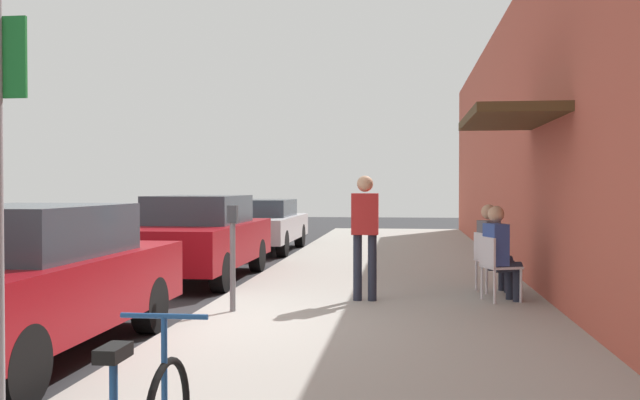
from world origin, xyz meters
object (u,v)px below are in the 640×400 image
(seated_patron_0, at_px, (500,250))
(seated_patron_1, at_px, (492,245))
(cafe_chair_0, at_px, (496,264))
(parked_car_1, at_px, (198,237))
(parking_meter, at_px, (233,250))
(cafe_chair_1, at_px, (488,258))
(parked_car_2, at_px, (262,224))
(pedestrian_standing, at_px, (365,227))
(parked_car_0, at_px, (21,281))

(seated_patron_0, relative_size, seated_patron_1, 1.00)
(cafe_chair_0, bearing_deg, parked_car_1, 153.39)
(parking_meter, bearing_deg, cafe_chair_1, 30.90)
(parked_car_1, xyz_separation_m, parked_car_2, (0.00, 5.56, -0.07))
(seated_patron_0, bearing_deg, parked_car_2, 121.79)
(parked_car_1, distance_m, parked_car_2, 5.56)
(seated_patron_0, xyz_separation_m, pedestrian_standing, (-1.82, -0.19, 0.30))
(cafe_chair_1, bearing_deg, parked_car_1, 161.66)
(seated_patron_1, bearing_deg, cafe_chair_1, -162.89)
(cafe_chair_0, relative_size, seated_patron_1, 0.67)
(parked_car_2, xyz_separation_m, cafe_chair_0, (4.90, -8.01, -0.08))
(seated_patron_0, height_order, seated_patron_1, same)
(seated_patron_0, bearing_deg, seated_patron_1, 90.02)
(parked_car_0, height_order, parked_car_2, parked_car_0)
(parked_car_0, relative_size, parking_meter, 3.33)
(cafe_chair_1, xyz_separation_m, pedestrian_standing, (-1.76, -1.00, 0.50))
(parked_car_2, distance_m, seated_patron_1, 8.71)
(parking_meter, height_order, seated_patron_1, parking_meter)
(cafe_chair_0, height_order, seated_patron_0, seated_patron_0)
(parking_meter, distance_m, pedestrian_standing, 1.89)
(parked_car_0, distance_m, cafe_chair_1, 6.42)
(parked_car_2, bearing_deg, cafe_chair_0, -58.57)
(parked_car_0, relative_size, parked_car_2, 1.00)
(parked_car_1, xyz_separation_m, parking_meter, (1.55, -3.62, 0.11))
(parking_meter, height_order, cafe_chair_1, parking_meter)
(parked_car_0, relative_size, pedestrian_standing, 2.59)
(cafe_chair_0, bearing_deg, parking_meter, -160.70)
(parked_car_2, distance_m, cafe_chair_1, 8.69)
(parked_car_0, bearing_deg, cafe_chair_0, 34.20)
(parked_car_1, bearing_deg, cafe_chair_0, -26.61)
(parked_car_0, bearing_deg, cafe_chair_1, 40.34)
(parked_car_0, distance_m, seated_patron_0, 5.98)
(parked_car_0, xyz_separation_m, seated_patron_0, (4.95, 3.35, 0.05))
(cafe_chair_0, bearing_deg, parked_car_2, 121.43)
(parked_car_2, height_order, seated_patron_1, seated_patron_1)
(pedestrian_standing, bearing_deg, parked_car_0, -134.77)
(cafe_chair_1, relative_size, seated_patron_1, 0.67)
(parked_car_1, relative_size, parking_meter, 3.33)
(cafe_chair_0, relative_size, pedestrian_standing, 0.51)
(cafe_chair_1, distance_m, pedestrian_standing, 2.08)
(parked_car_1, bearing_deg, parked_car_2, 90.00)
(parked_car_1, relative_size, parked_car_2, 1.00)
(parked_car_2, xyz_separation_m, seated_patron_1, (4.95, -7.16, 0.11))
(seated_patron_1, bearing_deg, pedestrian_standing, -150.85)
(parked_car_0, xyz_separation_m, seated_patron_1, (4.95, 4.17, 0.05))
(seated_patron_1, xyz_separation_m, pedestrian_standing, (-1.82, -1.01, 0.30))
(parked_car_0, bearing_deg, seated_patron_0, 34.05)
(parking_meter, relative_size, seated_patron_0, 1.02)
(parked_car_2, xyz_separation_m, seated_patron_0, (4.95, -7.99, 0.11))
(seated_patron_0, relative_size, pedestrian_standing, 0.76)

